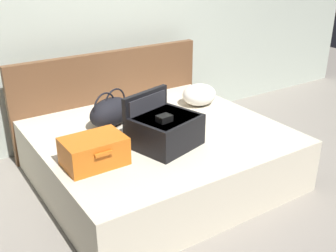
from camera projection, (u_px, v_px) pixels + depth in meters
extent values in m
plane|color=gray|center=(184.00, 198.00, 3.56)|extent=(12.00, 12.00, 0.00)
cube|color=#B7C1B2|center=(95.00, 19.00, 4.30)|extent=(8.00, 0.10, 2.60)
cube|color=beige|center=(160.00, 155.00, 3.77)|extent=(2.08, 1.88, 0.48)
cube|color=brown|center=(110.00, 98.00, 4.41)|extent=(2.12, 0.08, 1.00)
cube|color=black|center=(166.00, 131.00, 3.35)|extent=(0.59, 0.54, 0.26)
cube|color=#28282D|center=(166.00, 127.00, 3.33)|extent=(0.52, 0.47, 0.18)
cube|color=black|center=(164.00, 119.00, 3.19)|extent=(0.12, 0.10, 0.06)
cube|color=black|center=(146.00, 115.00, 3.45)|extent=(0.49, 0.18, 0.42)
cube|color=#28282D|center=(148.00, 116.00, 3.44)|extent=(0.41, 0.13, 0.36)
cube|color=#D16619|center=(94.00, 154.00, 3.08)|extent=(0.46, 0.32, 0.16)
cube|color=#28282D|center=(94.00, 152.00, 3.07)|extent=(0.40, 0.28, 0.11)
cube|color=#B21E19|center=(85.00, 148.00, 2.97)|extent=(0.16, 0.09, 0.04)
cube|color=#B21E19|center=(100.00, 140.00, 3.11)|extent=(0.14, 0.07, 0.03)
cube|color=#D16619|center=(93.00, 141.00, 3.04)|extent=(0.46, 0.32, 0.06)
cube|color=#D16619|center=(104.00, 154.00, 2.92)|extent=(0.14, 0.02, 0.02)
ellipsoid|color=black|center=(111.00, 112.00, 3.73)|extent=(0.52, 0.41, 0.26)
torus|color=black|center=(105.00, 107.00, 3.66)|extent=(0.26, 0.11, 0.27)
torus|color=black|center=(115.00, 103.00, 3.76)|extent=(0.26, 0.11, 0.27)
ellipsoid|color=white|center=(199.00, 95.00, 4.24)|extent=(0.37, 0.32, 0.22)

